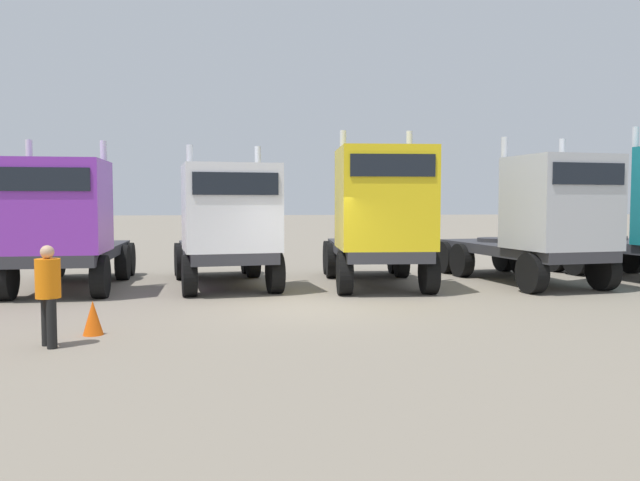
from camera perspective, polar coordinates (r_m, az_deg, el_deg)
ground at (r=14.26m, az=-1.18°, el=-6.12°), size 200.00×200.00×0.00m
semi_truck_purple at (r=17.80m, az=-22.17°, el=1.31°), size 2.78×6.18×4.04m
semi_truck_white at (r=17.38m, az=-8.39°, el=1.37°), size 3.37×6.25×3.95m
semi_truck_yellow at (r=17.33m, az=5.47°, el=2.20°), size 2.84×6.12×4.40m
semi_truck_silver at (r=18.76m, az=19.57°, el=1.72°), size 3.41×6.43×4.22m
visitor_in_hivis at (r=11.25m, az=-23.37°, el=-4.00°), size 0.55×0.55×1.68m
traffic_cone_far at (r=12.08m, az=-19.84°, el=-6.59°), size 0.36×0.36×0.62m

